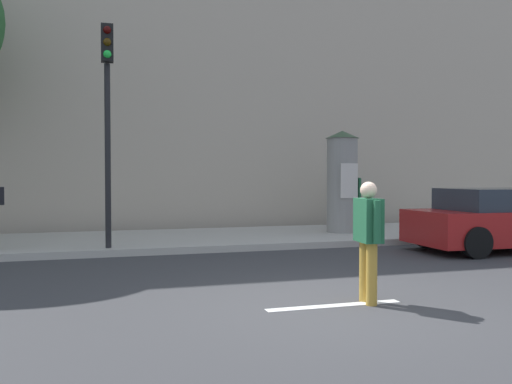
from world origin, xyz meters
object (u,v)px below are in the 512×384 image
Objects in this scene: poster_column at (342,181)px; parked_car_red at (510,220)px; traffic_light at (107,100)px; pedestrian_with_bag at (351,193)px; pedestrian_in_red_top at (368,232)px.

poster_column reaches higher than parked_car_red.
poster_column is 4.20m from parked_car_red.
pedestrian_with_bag is at bearing 24.47° from traffic_light.
poster_column is 0.59× the size of parked_car_red.
poster_column is 1.72× the size of pedestrian_in_red_top.
pedestrian_in_red_top is 0.93× the size of pedestrian_with_bag.
pedestrian_in_red_top is at bearing -59.55° from traffic_light.
traffic_light is 2.72× the size of pedestrian_with_bag.
poster_column is at bearing 127.07° from parked_car_red.
traffic_light reaches higher than pedestrian_with_bag.
traffic_light is at bearing -155.53° from pedestrian_with_bag.
parked_car_red is (1.36, -4.95, -0.47)m from pedestrian_with_bag.
traffic_light is at bearing 168.72° from parked_car_red.
poster_column is 1.61× the size of pedestrian_with_bag.
pedestrian_with_bag is at bearing 64.41° from pedestrian_in_red_top.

